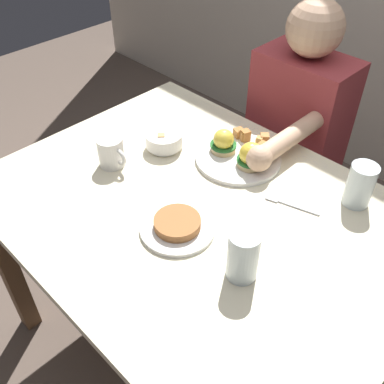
# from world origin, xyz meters

# --- Properties ---
(ground_plane) EXTENTS (6.00, 6.00, 0.00)m
(ground_plane) POSITION_xyz_m (0.00, 0.00, 0.00)
(ground_plane) COLOR brown
(dining_table) EXTENTS (1.20, 0.90, 0.74)m
(dining_table) POSITION_xyz_m (0.00, 0.00, 0.63)
(dining_table) COLOR beige
(dining_table) RESTS_ON ground_plane
(eggs_benedict_plate) EXTENTS (0.27, 0.27, 0.09)m
(eggs_benedict_plate) POSITION_xyz_m (-0.06, 0.25, 0.77)
(eggs_benedict_plate) COLOR white
(eggs_benedict_plate) RESTS_ON dining_table
(fruit_bowl) EXTENTS (0.12, 0.12, 0.06)m
(fruit_bowl) POSITION_xyz_m (-0.28, 0.12, 0.77)
(fruit_bowl) COLOR white
(fruit_bowl) RESTS_ON dining_table
(coffee_mug) EXTENTS (0.11, 0.08, 0.09)m
(coffee_mug) POSITION_xyz_m (-0.32, -0.05, 0.79)
(coffee_mug) COLOR white
(coffee_mug) RESTS_ON dining_table
(fork) EXTENTS (0.15, 0.06, 0.00)m
(fork) POSITION_xyz_m (0.17, 0.19, 0.74)
(fork) COLOR silver
(fork) RESTS_ON dining_table
(water_glass_near) EXTENTS (0.07, 0.07, 0.13)m
(water_glass_near) POSITION_xyz_m (0.30, 0.33, 0.80)
(water_glass_near) COLOR silver
(water_glass_near) RESTS_ON dining_table
(water_glass_far) EXTENTS (0.07, 0.07, 0.14)m
(water_glass_far) POSITION_xyz_m (0.23, -0.09, 0.80)
(water_glass_far) COLOR silver
(water_glass_far) RESTS_ON dining_table
(side_plate) EXTENTS (0.20, 0.20, 0.04)m
(side_plate) POSITION_xyz_m (0.02, -0.10, 0.75)
(side_plate) COLOR white
(side_plate) RESTS_ON dining_table
(diner_person) EXTENTS (0.34, 0.54, 1.14)m
(diner_person) POSITION_xyz_m (-0.09, 0.60, 0.65)
(diner_person) COLOR #33333D
(diner_person) RESTS_ON ground_plane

